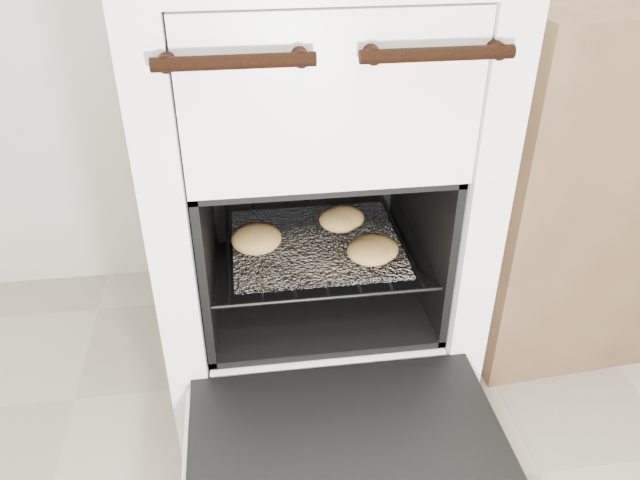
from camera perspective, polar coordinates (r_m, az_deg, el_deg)
The scene contains 6 objects.
stove at distance 1.38m, azimuth -0.88°, elevation 5.20°, with size 0.63×0.71×0.97m.
oven_door at distance 1.13m, azimuth 2.79°, elevation -19.49°, with size 0.57×0.44×0.04m.
oven_rack at distance 1.38m, azimuth -0.48°, elevation -0.05°, with size 0.46×0.44×0.01m.
foil_sheet at distance 1.35m, azimuth -0.37°, elevation -0.28°, with size 0.36×0.32×0.01m, color white.
baked_rolls at distance 1.33m, azimuth 0.93°, elevation 0.45°, with size 0.37×0.27×0.05m.
counter at distance 1.78m, azimuth 25.63°, elevation 6.37°, with size 0.85×0.57×0.85m, color brown.
Camera 1 is at (-0.24, -0.08, 1.09)m, focal length 35.00 mm.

